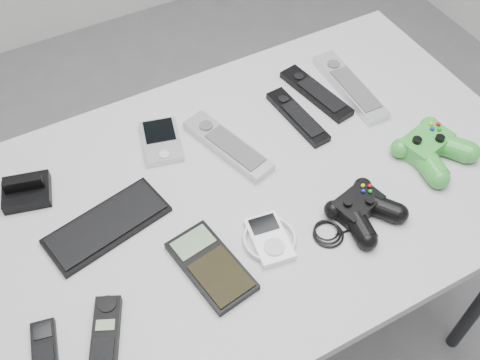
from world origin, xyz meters
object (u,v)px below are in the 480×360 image
pda (161,141)px  remote_silver_b (350,86)px  remote_black_b (316,93)px  pda_keyboard (107,225)px  cordless_handset (105,336)px  controller_green (432,147)px  remote_silver_a (228,145)px  desk (263,200)px  remote_black_a (298,116)px  mp3_player (269,239)px  mobile_phone (44,346)px  calculator (211,266)px  controller_black (363,208)px

pda → remote_silver_b: (0.46, -0.05, 0.00)m
remote_black_b → pda_keyboard: bearing=-177.8°
cordless_handset → controller_green: size_ratio=0.88×
pda_keyboard → pda: (0.18, 0.15, 0.00)m
remote_silver_a → remote_black_b: remote_silver_a is taller
pda_keyboard → pda: 0.23m
desk → remote_silver_a: (-0.03, 0.11, 0.08)m
remote_black_a → remote_black_b: size_ratio=0.93×
pda_keyboard → remote_silver_b: remote_silver_b is taller
remote_black_a → remote_black_b: same height
cordless_handset → mp3_player: (0.34, 0.04, -0.00)m
pda_keyboard → mp3_player: 0.32m
pda → mobile_phone: 0.49m
pda_keyboard → pda: size_ratio=1.91×
calculator → controller_green: bearing=-6.2°
cordless_handset → mobile_phone: bearing=-174.9°
pda → mp3_player: size_ratio=1.15×
remote_silver_a → mobile_phone: bearing=-169.0°
pda → calculator: 0.33m
remote_black_b → controller_green: (0.11, -0.27, 0.02)m
remote_silver_a → controller_green: bearing=-47.4°
desk → remote_black_b: 0.30m
pda → controller_green: 0.58m
mp3_player → controller_green: size_ratio=0.68×
pda_keyboard → mobile_phone: same height
mp3_player → desk: bearing=73.0°
desk → controller_black: controller_black is taller
remote_black_b → controller_green: bearing=-77.3°
cordless_handset → pda: bearing=79.5°
remote_silver_a → controller_green: controller_green is taller
mobile_phone → remote_black_a: bearing=33.6°
remote_black_a → controller_black: controller_black is taller
remote_silver_b → controller_black: controller_black is taller
desk → controller_green: 0.38m
remote_black_b → remote_silver_b: (0.08, -0.02, 0.00)m
remote_silver_b → cordless_handset: (-0.72, -0.31, -0.00)m
desk → remote_silver_b: 0.36m
desk → calculator: 0.24m
mobile_phone → pda: bearing=55.4°
calculator → controller_black: 0.32m
controller_black → remote_black_a: bearing=71.2°
remote_silver_a → controller_black: controller_black is taller
pda_keyboard → controller_green: bearing=-24.6°
controller_green → pda: bearing=136.1°
desk → cordless_handset: bearing=-157.2°
remote_black_a → controller_black: bearing=-100.0°
pda_keyboard → mp3_player: mp3_player is taller
remote_silver_a → calculator: bearing=-140.2°
mobile_phone → controller_green: controller_green is taller
remote_silver_b → calculator: bearing=-148.9°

